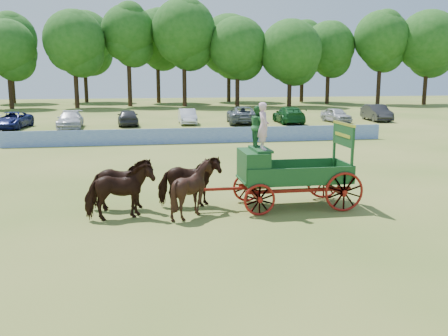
% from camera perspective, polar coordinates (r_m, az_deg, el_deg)
% --- Properties ---
extents(ground, '(160.00, 160.00, 0.00)m').
position_cam_1_polar(ground, '(17.07, 8.53, -5.42)').
color(ground, olive).
rests_on(ground, ground).
extents(horse_lead_left, '(2.37, 1.49, 1.85)m').
position_cam_1_polar(horse_lead_left, '(16.61, -11.85, -2.68)').
color(horse_lead_left, black).
rests_on(horse_lead_left, ground).
extents(horse_lead_right, '(2.20, 1.00, 1.85)m').
position_cam_1_polar(horse_lead_right, '(17.68, -11.75, -1.85)').
color(horse_lead_right, black).
rests_on(horse_lead_right, ground).
extents(horse_wheel_left, '(1.76, 1.59, 1.86)m').
position_cam_1_polar(horse_wheel_left, '(16.70, -3.59, -2.39)').
color(horse_wheel_left, black).
rests_on(horse_wheel_left, ground).
extents(horse_wheel_right, '(2.23, 1.08, 1.85)m').
position_cam_1_polar(horse_wheel_right, '(17.76, -3.99, -1.59)').
color(horse_wheel_right, black).
rests_on(horse_wheel_right, ground).
extents(farm_dray, '(6.00, 2.00, 3.76)m').
position_cam_1_polar(farm_dray, '(17.66, 5.79, 0.58)').
color(farm_dray, maroon).
rests_on(farm_dray, ground).
extents(sponsor_banner, '(26.00, 0.08, 1.05)m').
position_cam_1_polar(sponsor_banner, '(34.06, -2.67, 3.73)').
color(sponsor_banner, '#204BB2').
rests_on(sponsor_banner, ground).
extents(parked_cars, '(46.51, 6.73, 1.64)m').
position_cam_1_polar(parked_cars, '(45.96, -6.20, 5.82)').
color(parked_cars, silver).
rests_on(parked_cars, ground).
extents(treeline, '(89.78, 24.42, 14.94)m').
position_cam_1_polar(treeline, '(75.41, -9.17, 14.24)').
color(treeline, '#382314').
rests_on(treeline, ground).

